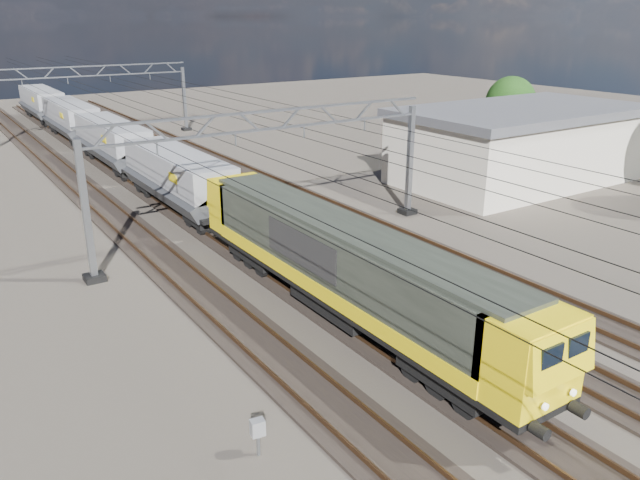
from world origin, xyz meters
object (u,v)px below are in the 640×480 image
hopper_wagon_mid (112,140)px  trackside_cabinet (258,429)px  industrial_shed (520,144)px  tree_far (515,104)px  hopper_wagon_fourth (42,102)px  locomotive (343,263)px  catenary_gantry_mid (272,172)px  hopper_wagon_third (71,117)px  hopper_wagon_lead (178,176)px  catenary_gantry_far (92,100)px

hopper_wagon_mid → trackside_cabinet: hopper_wagon_mid is taller
industrial_shed → tree_far: 11.49m
hopper_wagon_fourth → industrial_shed: 54.62m
locomotive → hopper_wagon_fourth: bearing=90.0°
catenary_gantry_mid → hopper_wagon_fourth: (-2.00, 51.06, -1.67)m
hopper_wagon_third → hopper_wagon_fourth: (0.00, 14.20, 0.00)m
hopper_wagon_lead → industrial_shed: industrial_shed is taller
trackside_cabinet → industrial_shed: industrial_shed is taller
industrial_shed → hopper_wagon_fourth: bearing=116.1°
hopper_wagon_mid → hopper_wagon_third: bearing=90.0°
hopper_wagon_third → industrial_shed: industrial_shed is taller
hopper_wagon_lead → hopper_wagon_mid: bearing=90.0°
hopper_wagon_mid → trackside_cabinet: size_ratio=11.28×
trackside_cabinet → industrial_shed: size_ratio=0.06×
catenary_gantry_mid → hopper_wagon_fourth: 51.13m
hopper_wagon_third → tree_far: bearing=-40.0°
hopper_wagon_third → locomotive: bearing=-90.0°
catenary_gantry_mid → hopper_wagon_lead: bearing=103.3°
hopper_wagon_mid → industrial_shed: (24.00, -20.66, 0.49)m
catenary_gantry_far → industrial_shed: (22.00, -34.00, -1.18)m
catenary_gantry_mid → hopper_wagon_lead: catenary_gantry_mid is taller
catenary_gantry_mid → hopper_wagon_third: 36.95m
catenary_gantry_far → catenary_gantry_mid: bearing=-90.0°
hopper_wagon_lead → tree_far: (32.32, 1.33, 1.96)m
catenary_gantry_mid → industrial_shed: size_ratio=1.07×
catenary_gantry_far → hopper_wagon_mid: catenary_gantry_far is taller
catenary_gantry_far → industrial_shed: catenary_gantry_far is taller
locomotive → industrial_shed: 26.50m
hopper_wagon_third → trackside_cabinet: bearing=-97.6°
hopper_wagon_mid → locomotive: bearing=-90.0°
hopper_wagon_mid → trackside_cabinet: (-6.92, -37.66, -1.36)m
catenary_gantry_mid → locomotive: bearing=-102.2°
tree_far → catenary_gantry_mid: bearing=-162.1°
catenary_gantry_mid → trackside_cabinet: bearing=-120.7°
hopper_wagon_fourth → industrial_shed: size_ratio=0.70×
hopper_wagon_lead → industrial_shed: bearing=-15.1°
catenary_gantry_mid → hopper_wagon_lead: size_ratio=1.53×
locomotive → trackside_cabinet: locomotive is taller
locomotive → hopper_wagon_third: 46.10m
hopper_wagon_third → catenary_gantry_far: bearing=-23.3°
hopper_wagon_mid → industrial_shed: industrial_shed is taller
hopper_wagon_lead → tree_far: tree_far is taller
hopper_wagon_third → tree_far: (32.32, -27.07, 1.96)m
hopper_wagon_fourth → tree_far: tree_far is taller
locomotive → hopper_wagon_lead: bearing=90.0°
locomotive → hopper_wagon_fourth: 60.30m
locomotive → hopper_wagon_fourth: size_ratio=1.62×
catenary_gantry_far → hopper_wagon_mid: (-2.00, -13.34, -1.67)m
hopper_wagon_lead → tree_far: 32.40m
hopper_wagon_third → tree_far: size_ratio=1.97×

